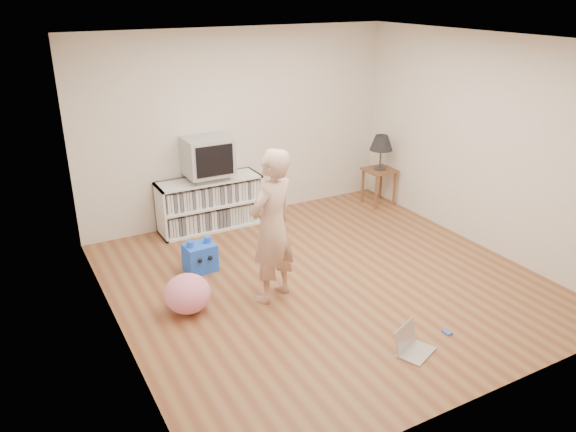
% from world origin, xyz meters
% --- Properties ---
extents(ground, '(4.50, 4.50, 0.00)m').
position_xyz_m(ground, '(0.00, 0.00, 0.00)').
color(ground, brown).
rests_on(ground, ground).
extents(walls, '(4.52, 4.52, 2.60)m').
position_xyz_m(walls, '(0.00, 0.00, 1.30)').
color(walls, beige).
rests_on(walls, ground).
extents(ceiling, '(4.50, 4.50, 0.01)m').
position_xyz_m(ceiling, '(0.00, 0.00, 2.60)').
color(ceiling, white).
rests_on(ceiling, walls).
extents(media_unit, '(1.40, 0.45, 0.70)m').
position_xyz_m(media_unit, '(-0.57, 2.04, 0.35)').
color(media_unit, white).
rests_on(media_unit, ground).
extents(dvd_deck, '(0.45, 0.35, 0.07)m').
position_xyz_m(dvd_deck, '(-0.57, 2.02, 0.73)').
color(dvd_deck, gray).
rests_on(dvd_deck, media_unit).
extents(crt_tv, '(0.60, 0.53, 0.50)m').
position_xyz_m(crt_tv, '(-0.57, 2.02, 1.02)').
color(crt_tv, '#A0A0A5').
rests_on(crt_tv, dvd_deck).
extents(side_table, '(0.42, 0.42, 0.55)m').
position_xyz_m(side_table, '(1.99, 1.65, 0.42)').
color(side_table, brown).
rests_on(side_table, ground).
extents(table_lamp, '(0.34, 0.34, 0.52)m').
position_xyz_m(table_lamp, '(1.99, 1.65, 0.94)').
color(table_lamp, '#333333').
rests_on(table_lamp, side_table).
extents(person, '(0.71, 0.60, 1.64)m').
position_xyz_m(person, '(-0.68, -0.05, 0.82)').
color(person, '#CDA08C').
rests_on(person, ground).
extents(laptop, '(0.42, 0.38, 0.24)m').
position_xyz_m(laptop, '(-0.01, -1.50, 0.06)').
color(laptop, silver).
rests_on(laptop, ground).
extents(playing_cards, '(0.07, 0.09, 0.02)m').
position_xyz_m(playing_cards, '(0.48, -1.45, 0.01)').
color(playing_cards, '#445CB6').
rests_on(playing_cards, ground).
extents(plush_blue, '(0.37, 0.32, 0.40)m').
position_xyz_m(plush_blue, '(-1.14, 0.90, 0.17)').
color(plush_blue, '#1B56FE').
rests_on(plush_blue, ground).
extents(plush_pink, '(0.59, 0.59, 0.40)m').
position_xyz_m(plush_pink, '(-1.56, 0.12, 0.20)').
color(plush_pink, pink).
rests_on(plush_pink, ground).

